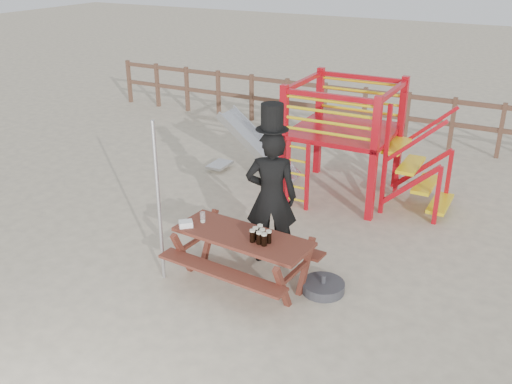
% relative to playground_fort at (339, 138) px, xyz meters
% --- Properties ---
extents(ground, '(60.00, 60.00, 0.00)m').
position_rel_playground_fort_xyz_m(ground, '(-0.12, -3.58, -1.07)').
color(ground, beige).
rests_on(ground, ground).
extents(back_fence, '(15.09, 0.09, 1.20)m').
position_rel_playground_fort_xyz_m(back_fence, '(-0.12, 3.42, -0.34)').
color(back_fence, brown).
rests_on(back_fence, ground).
extents(playground_fort, '(4.71, 1.84, 2.10)m').
position_rel_playground_fort_xyz_m(playground_fort, '(0.00, 0.00, 0.00)').
color(playground_fort, '#B60C16').
rests_on(playground_fort, ground).
extents(picnic_table, '(1.95, 1.42, 0.72)m').
position_rel_playground_fort_xyz_m(picnic_table, '(-0.04, -3.44, -0.62)').
color(picnic_table, brown).
rests_on(picnic_table, ground).
extents(man_with_hat, '(0.85, 0.72, 2.33)m').
position_rel_playground_fort_xyz_m(man_with_hat, '(0.02, -2.72, -0.03)').
color(man_with_hat, black).
rests_on(man_with_hat, ground).
extents(metal_pole, '(0.05, 0.05, 2.25)m').
position_rel_playground_fort_xyz_m(metal_pole, '(-1.06, -3.86, 0.05)').
color(metal_pole, '#B2B2B7').
rests_on(metal_pole, ground).
extents(parasol_base, '(0.57, 0.57, 0.24)m').
position_rel_playground_fort_xyz_m(parasol_base, '(1.01, -3.15, -1.00)').
color(parasol_base, '#343438').
rests_on(parasol_base, ground).
extents(paper_bag, '(0.23, 0.22, 0.08)m').
position_rel_playground_fort_xyz_m(paper_bag, '(-0.84, -3.59, -0.31)').
color(paper_bag, white).
rests_on(paper_bag, picnic_table).
extents(stout_pints, '(0.27, 0.26, 0.17)m').
position_rel_playground_fort_xyz_m(stout_pints, '(0.25, -3.49, -0.27)').
color(stout_pints, black).
rests_on(stout_pints, picnic_table).
extents(empty_glasses, '(0.07, 0.07, 0.15)m').
position_rel_playground_fort_xyz_m(empty_glasses, '(-0.71, -3.37, -0.28)').
color(empty_glasses, silver).
rests_on(empty_glasses, picnic_table).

